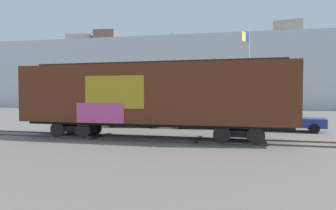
{
  "coord_description": "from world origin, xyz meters",
  "views": [
    {
      "loc": [
        3.92,
        -16.09,
        2.53
      ],
      "look_at": [
        0.13,
        2.81,
        1.87
      ],
      "focal_mm": 30.81,
      "sensor_mm": 36.0,
      "label": 1
    }
  ],
  "objects_px": {
    "freight_car": "(152,95)",
    "parked_car_tan": "(203,117)",
    "flagpole": "(247,63)",
    "parked_car_silver": "(132,116)",
    "parked_car_blue": "(286,120)"
  },
  "relations": [
    {
      "from": "freight_car",
      "to": "parked_car_silver",
      "type": "bearing_deg",
      "value": 118.34
    },
    {
      "from": "freight_car",
      "to": "parked_car_tan",
      "type": "xyz_separation_m",
      "value": [
        2.46,
        5.95,
        -1.68
      ]
    },
    {
      "from": "flagpole",
      "to": "parked_car_tan",
      "type": "xyz_separation_m",
      "value": [
        -3.68,
        -5.81,
        -4.63
      ]
    },
    {
      "from": "parked_car_tan",
      "to": "parked_car_blue",
      "type": "distance_m",
      "value": 5.92
    },
    {
      "from": "parked_car_blue",
      "to": "parked_car_tan",
      "type": "bearing_deg",
      "value": 174.92
    },
    {
      "from": "flagpole",
      "to": "parked_car_silver",
      "type": "relative_size",
      "value": 1.9
    },
    {
      "from": "parked_car_silver",
      "to": "parked_car_blue",
      "type": "relative_size",
      "value": 0.9
    },
    {
      "from": "freight_car",
      "to": "flagpole",
      "type": "height_order",
      "value": "flagpole"
    },
    {
      "from": "flagpole",
      "to": "parked_car_tan",
      "type": "height_order",
      "value": "flagpole"
    },
    {
      "from": "parked_car_silver",
      "to": "parked_car_tan",
      "type": "relative_size",
      "value": 0.95
    },
    {
      "from": "parked_car_silver",
      "to": "freight_car",
      "type": "bearing_deg",
      "value": -61.66
    },
    {
      "from": "parked_car_silver",
      "to": "parked_car_tan",
      "type": "distance_m",
      "value": 5.62
    },
    {
      "from": "parked_car_tan",
      "to": "parked_car_blue",
      "type": "height_order",
      "value": "parked_car_tan"
    },
    {
      "from": "freight_car",
      "to": "parked_car_blue",
      "type": "bearing_deg",
      "value": 33.04
    },
    {
      "from": "freight_car",
      "to": "flagpole",
      "type": "relative_size",
      "value": 1.82
    }
  ]
}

